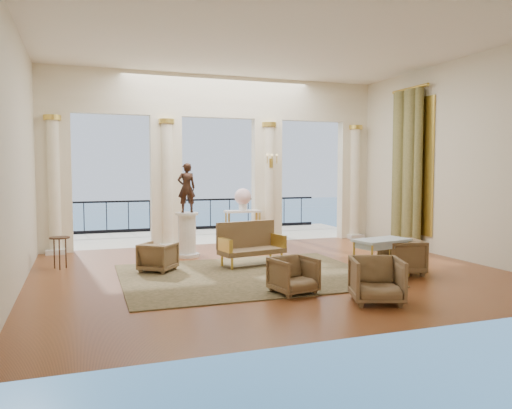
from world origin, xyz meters
name	(u,v)px	position (x,y,z in m)	size (l,w,h in m)	color
floor	(269,271)	(0.00, 0.00, 0.00)	(9.00, 9.00, 0.00)	#502916
room_walls	(293,120)	(0.00, -1.12, 2.88)	(9.00, 9.00, 9.00)	beige
arcade	(218,149)	(0.00, 3.82, 2.58)	(9.00, 0.56, 4.50)	beige
terrace	(202,237)	(0.00, 5.80, -0.05)	(10.00, 3.60, 0.10)	beige
balustrade	(191,217)	(0.00, 7.40, 0.41)	(9.00, 0.06, 1.03)	black
palm_tree	(254,107)	(2.00, 6.60, 4.09)	(2.00, 2.00, 4.50)	#4C3823
sea	(108,230)	(0.00, 60.00, -6.00)	(160.00, 160.00, 0.00)	#225388
curtain	(406,170)	(4.28, 1.50, 2.02)	(0.33, 1.40, 4.09)	brown
window_frame	(412,167)	(4.47, 1.50, 2.10)	(0.04, 1.60, 3.40)	gold
wall_sconce	(271,162)	(1.40, 3.51, 2.23)	(0.30, 0.11, 0.33)	gold
rug	(247,275)	(-0.54, -0.24, 0.01)	(4.69, 3.65, 0.02)	#30331C
armchair_a	(293,274)	(-0.28, -1.80, 0.33)	(0.65, 0.61, 0.67)	#42301B
armchair_b	(377,278)	(0.69, -2.73, 0.38)	(0.74, 0.70, 0.76)	#42301B
armchair_c	(401,255)	(2.31, -1.10, 0.38)	(0.74, 0.69, 0.76)	#42301B
armchair_d	(158,256)	(-2.09, 0.72, 0.32)	(0.63, 0.59, 0.64)	#42301B
settee	(250,244)	(-0.15, 0.76, 0.45)	(1.47, 0.85, 0.92)	#42301B
game_table	(382,243)	(1.82, -1.16, 0.64)	(1.14, 0.77, 0.72)	#A7C4D7
pedestal	(187,235)	(-1.20, 2.22, 0.50)	(0.56, 0.56, 1.03)	silver
statue	(187,188)	(-1.20, 2.22, 1.60)	(0.42, 0.27, 1.14)	#311E15
console_table	(243,216)	(0.60, 3.55, 0.77)	(0.99, 0.41, 0.93)	silver
urn	(243,198)	(0.60, 3.55, 1.27)	(0.45, 0.45, 0.59)	silver
side_table	(60,242)	(-3.94, 1.67, 0.56)	(0.40, 0.40, 0.65)	black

